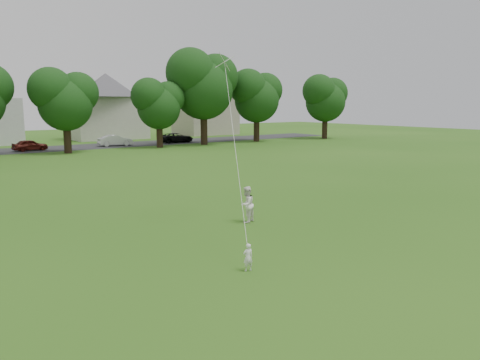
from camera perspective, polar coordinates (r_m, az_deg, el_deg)
ground at (r=14.27m, az=2.32°, el=-10.53°), size 160.00×160.00×0.00m
toddler at (r=13.80m, az=0.98°, el=-9.40°), size 0.33×0.25×0.83m
older_boy at (r=19.18m, az=0.83°, el=-3.01°), size 0.89×0.80×1.50m
kite at (r=16.28m, az=-0.69°, el=4.76°), size 2.00×3.24×8.69m
tree_row at (r=47.31m, az=-25.21°, el=10.57°), size 83.39×9.65×11.57m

